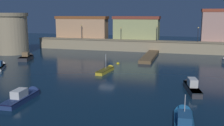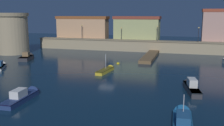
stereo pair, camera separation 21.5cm
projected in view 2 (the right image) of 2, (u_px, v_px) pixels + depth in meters
name	position (u px, v px, depth m)	size (l,w,h in m)	color
ground_plane	(107.00, 72.00, 42.16)	(141.02, 141.02, 0.00)	#0C2338
quay_wall	(136.00, 46.00, 65.20)	(52.22, 2.67, 2.82)	tan
old_town_backdrop	(146.00, 27.00, 67.02)	(47.28, 5.18, 7.78)	tan
fortress_tower	(12.00, 33.00, 61.26)	(7.92, 7.92, 9.44)	tan
pier_dock	(150.00, 56.00, 55.91)	(2.38, 15.03, 0.70)	brown
quay_lamp_0	(82.00, 29.00, 68.38)	(0.32, 0.32, 3.61)	black
quay_lamp_1	(121.00, 31.00, 65.57)	(0.32, 0.32, 3.07)	black
quay_lamp_2	(157.00, 31.00, 63.09)	(0.32, 0.32, 3.57)	black
quay_lamp_3	(199.00, 32.00, 60.56)	(0.32, 0.32, 3.39)	black
moored_boat_0	(182.00, 118.00, 22.94)	(1.88, 7.01, 3.36)	#195689
moored_boat_1	(1.00, 66.00, 45.86)	(3.93, 5.80, 1.78)	silver
moored_boat_2	(25.00, 95.00, 29.18)	(1.77, 6.97, 1.81)	navy
moored_boat_3	(28.00, 57.00, 54.02)	(3.13, 5.79, 2.10)	#333338
moored_boat_5	(191.00, 86.00, 32.40)	(2.44, 7.14, 1.86)	#333338
moored_boat_6	(107.00, 70.00, 42.85)	(1.80, 6.32, 3.18)	gold
mooring_buoy_0	(118.00, 64.00, 49.31)	(0.60, 0.60, 0.60)	yellow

